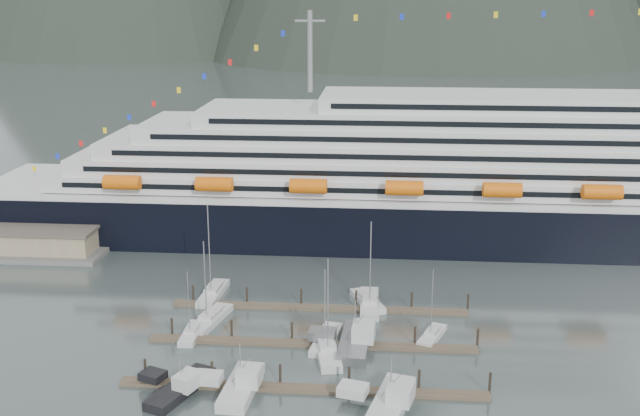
# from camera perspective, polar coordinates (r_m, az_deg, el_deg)

# --- Properties ---
(ground) EXTENTS (1600.00, 1600.00, 0.00)m
(ground) POSITION_cam_1_polar(r_m,az_deg,el_deg) (107.94, 1.90, -11.20)
(ground) COLOR #475352
(ground) RESTS_ON ground
(cruise_ship) EXTENTS (210.00, 30.40, 50.30)m
(cruise_ship) POSITION_cam_1_polar(r_m,az_deg,el_deg) (157.52, 13.93, 1.81)
(cruise_ship) COLOR black
(cruise_ship) RESTS_ON ground
(warehouse) EXTENTS (46.00, 20.00, 5.80)m
(warehouse) POSITION_cam_1_polar(r_m,az_deg,el_deg) (164.53, -23.22, -1.98)
(warehouse) COLOR #595956
(warehouse) RESTS_ON ground
(dock_near) EXTENTS (48.18, 2.28, 3.20)m
(dock_near) POSITION_cam_1_polar(r_m,az_deg,el_deg) (99.39, -1.32, -13.55)
(dock_near) COLOR #4D3E31
(dock_near) RESTS_ON ground
(dock_mid) EXTENTS (48.18, 2.28, 3.20)m
(dock_mid) POSITION_cam_1_polar(r_m,az_deg,el_deg) (110.83, -0.61, -10.25)
(dock_mid) COLOR #4D3E31
(dock_mid) RESTS_ON ground
(dock_far) EXTENTS (48.18, 2.28, 3.20)m
(dock_far) POSITION_cam_1_polar(r_m,az_deg,el_deg) (122.58, -0.05, -7.58)
(dock_far) COLOR #4D3E31
(dock_far) RESTS_ON ground
(sailboat_a) EXTENTS (2.35, 8.04, 10.97)m
(sailboat_a) POSITION_cam_1_polar(r_m,az_deg,el_deg) (115.05, -9.75, -9.42)
(sailboat_a) COLOR silver
(sailboat_a) RESTS_ON ground
(sailboat_b) EXTENTS (5.31, 11.59, 14.26)m
(sailboat_b) POSITION_cam_1_polar(r_m,az_deg,el_deg) (118.97, -8.37, -8.45)
(sailboat_b) COLOR silver
(sailboat_b) RESTS_ON ground
(sailboat_c) EXTENTS (4.41, 10.71, 12.34)m
(sailboat_c) POSITION_cam_1_polar(r_m,az_deg,el_deg) (111.43, 0.48, -10.03)
(sailboat_c) COLOR silver
(sailboat_c) RESTS_ON ground
(sailboat_d) EXTENTS (5.28, 12.86, 15.22)m
(sailboat_d) POSITION_cam_1_polar(r_m,az_deg,el_deg) (108.52, 0.52, -10.77)
(sailboat_d) COLOR silver
(sailboat_d) RESTS_ON ground
(sailboat_e) EXTENTS (3.58, 11.31, 16.97)m
(sailboat_e) POSITION_cam_1_polar(r_m,az_deg,el_deg) (128.80, -8.15, -6.48)
(sailboat_e) COLOR silver
(sailboat_e) RESTS_ON ground
(sailboat_f) EXTENTS (6.24, 10.01, 13.29)m
(sailboat_f) POSITION_cam_1_polar(r_m,az_deg,el_deg) (124.74, 3.65, -7.12)
(sailboat_f) COLOR silver
(sailboat_f) RESTS_ON ground
(sailboat_g) EXTENTS (3.21, 12.13, 15.47)m
(sailboat_g) POSITION_cam_1_polar(r_m,az_deg,el_deg) (123.74, 3.80, -7.31)
(sailboat_g) COLOR silver
(sailboat_g) RESTS_ON ground
(sailboat_h) EXTENTS (4.98, 8.10, 11.56)m
(sailboat_h) POSITION_cam_1_polar(r_m,az_deg,el_deg) (113.94, 8.53, -9.62)
(sailboat_h) COLOR silver
(sailboat_h) RESTS_ON ground
(trawler_a) EXTENTS (9.52, 11.88, 6.29)m
(trawler_a) POSITION_cam_1_polar(r_m,az_deg,el_deg) (100.20, -10.64, -13.24)
(trawler_a) COLOR black
(trawler_a) RESTS_ON ground
(trawler_b) EXTENTS (8.83, 11.58, 7.39)m
(trawler_b) POSITION_cam_1_polar(r_m,az_deg,el_deg) (99.24, -6.11, -13.28)
(trawler_b) COLOR silver
(trawler_b) RESTS_ON ground
(trawler_d) EXTENTS (10.13, 13.20, 7.56)m
(trawler_d) POSITION_cam_1_polar(r_m,az_deg,el_deg) (95.61, 5.29, -14.46)
(trawler_d) COLOR silver
(trawler_d) RESTS_ON ground
(trawler_e) EXTENTS (9.72, 12.75, 8.17)m
(trawler_e) POSITION_cam_1_polar(r_m,az_deg,el_deg) (109.89, 2.59, -10.11)
(trawler_e) COLOR gray
(trawler_e) RESTS_ON ground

